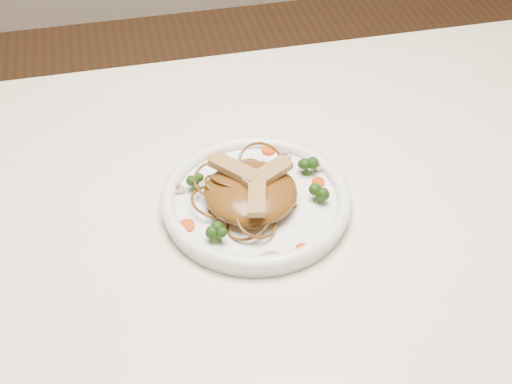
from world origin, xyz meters
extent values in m
cube|color=white|center=(0.00, 0.00, 0.73)|extent=(1.20, 0.80, 0.04)
cylinder|color=brown|center=(0.54, 0.34, 0.35)|extent=(0.06, 0.06, 0.71)
cylinder|color=white|center=(-0.02, 0.00, 0.76)|extent=(0.30, 0.30, 0.02)
ellipsoid|color=brown|center=(-0.03, -0.01, 0.79)|extent=(0.14, 0.14, 0.04)
cube|color=tan|center=(0.00, 0.00, 0.81)|extent=(0.07, 0.06, 0.01)
cube|color=tan|center=(-0.04, 0.02, 0.81)|extent=(0.06, 0.07, 0.01)
cube|color=tan|center=(-0.03, -0.04, 0.81)|extent=(0.04, 0.07, 0.01)
cylinder|color=red|center=(0.02, 0.10, 0.77)|extent=(0.03, 0.03, 0.00)
cylinder|color=red|center=(-0.12, -0.03, 0.77)|extent=(0.03, 0.03, 0.00)
cylinder|color=red|center=(0.07, 0.01, 0.77)|extent=(0.02, 0.02, 0.00)
cylinder|color=red|center=(-0.06, 0.10, 0.77)|extent=(0.03, 0.03, 0.00)
cylinder|color=red|center=(0.02, -0.11, 0.77)|extent=(0.02, 0.02, 0.00)
cylinder|color=tan|center=(-0.03, -0.11, 0.77)|extent=(0.03, 0.03, 0.01)
cylinder|color=tan|center=(0.08, 0.04, 0.77)|extent=(0.02, 0.02, 0.01)
cylinder|color=tan|center=(-0.12, 0.04, 0.77)|extent=(0.03, 0.03, 0.01)
cylinder|color=tan|center=(0.04, 0.08, 0.77)|extent=(0.03, 0.03, 0.01)
camera|label=1|loc=(-0.17, -0.66, 1.40)|focal=48.02mm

